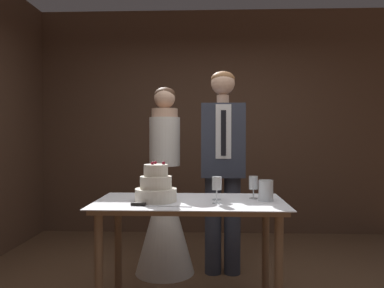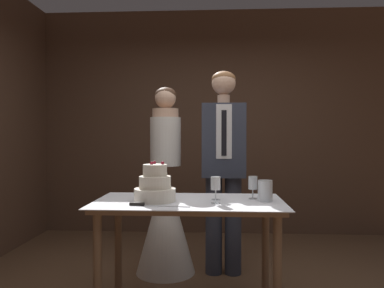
{
  "view_description": "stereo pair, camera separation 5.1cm",
  "coord_description": "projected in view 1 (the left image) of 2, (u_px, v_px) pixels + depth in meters",
  "views": [
    {
      "loc": [
        -0.01,
        -2.59,
        1.26
      ],
      "look_at": [
        -0.13,
        0.42,
        1.19
      ],
      "focal_mm": 35.0,
      "sensor_mm": 36.0,
      "label": 1
    },
    {
      "loc": [
        0.04,
        -2.58,
        1.26
      ],
      "look_at": [
        -0.13,
        0.42,
        1.19
      ],
      "focal_mm": 35.0,
      "sensor_mm": 36.0,
      "label": 2
    }
  ],
  "objects": [
    {
      "name": "bride",
      "position": [
        165.0,
        205.0,
        3.42
      ],
      "size": [
        0.54,
        0.54,
        1.7
      ],
      "color": "white",
      "rests_on": "ground_plane"
    },
    {
      "name": "wine_glass_far",
      "position": [
        217.0,
        183.0,
        2.66
      ],
      "size": [
        0.07,
        0.07,
        0.16
      ],
      "color": "silver",
      "rests_on": "cake_table"
    },
    {
      "name": "cake_table",
      "position": [
        190.0,
        216.0,
        2.63
      ],
      "size": [
        1.33,
        0.71,
        0.8
      ],
      "color": "#8E6B4C",
      "rests_on": "ground_plane"
    },
    {
      "name": "wall_back",
      "position": [
        208.0,
        122.0,
        4.88
      ],
      "size": [
        4.57,
        0.12,
        2.87
      ],
      "primitive_type": "cube",
      "color": "#513828",
      "rests_on": "ground_plane"
    },
    {
      "name": "wine_glass_middle",
      "position": [
        217.0,
        184.0,
        2.52
      ],
      "size": [
        0.07,
        0.07,
        0.18
      ],
      "color": "silver",
      "rests_on": "cake_table"
    },
    {
      "name": "groom",
      "position": [
        223.0,
        160.0,
        3.39
      ],
      "size": [
        0.39,
        0.25,
        1.84
      ],
      "color": "#333847",
      "rests_on": "ground_plane"
    },
    {
      "name": "tiered_cake",
      "position": [
        156.0,
        187.0,
        2.61
      ],
      "size": [
        0.29,
        0.29,
        0.28
      ],
      "color": "silver",
      "rests_on": "cake_table"
    },
    {
      "name": "hurricane_candle",
      "position": [
        266.0,
        191.0,
        2.62
      ],
      "size": [
        0.1,
        0.1,
        0.15
      ],
      "color": "silver",
      "rests_on": "cake_table"
    },
    {
      "name": "cake_knife",
      "position": [
        149.0,
        205.0,
        2.43
      ],
      "size": [
        0.4,
        0.06,
        0.02
      ],
      "rotation": [
        0.0,
        0.0,
        -0.09
      ],
      "color": "silver",
      "rests_on": "cake_table"
    },
    {
      "name": "wine_glass_near",
      "position": [
        253.0,
        184.0,
        2.71
      ],
      "size": [
        0.06,
        0.06,
        0.17
      ],
      "color": "silver",
      "rests_on": "cake_table"
    }
  ]
}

